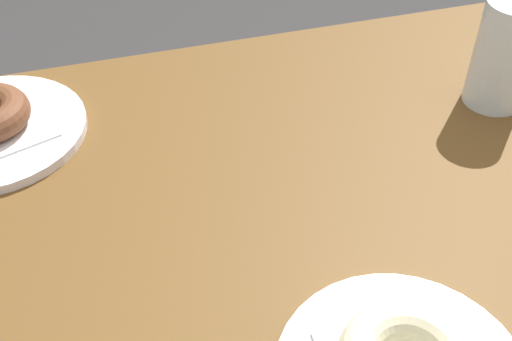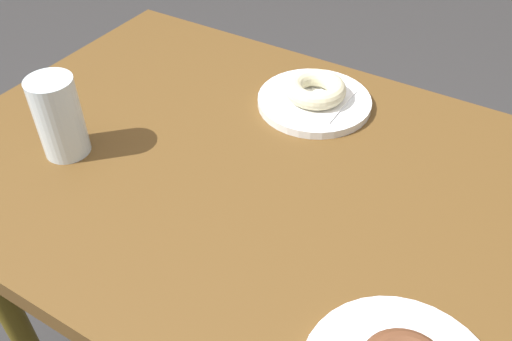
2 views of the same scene
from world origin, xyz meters
TOP-DOWN VIEW (x-y plane):
  - table at (0.00, 0.00)m, footprint 1.11×0.73m
  - water_glass at (-0.32, -0.12)m, footprint 0.07×0.07m

SIDE VIEW (x-z plane):
  - table at x=0.00m, z-range 0.29..1.04m
  - water_glass at x=-0.32m, z-range 0.75..0.89m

